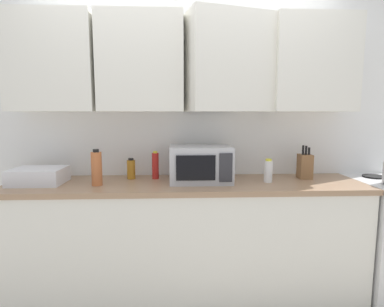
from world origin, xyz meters
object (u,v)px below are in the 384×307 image
at_px(dish_rack, 39,176).
at_px(bottle_spice_jar, 97,168).
at_px(bottle_red_sauce, 155,166).
at_px(bottle_amber_vinegar, 131,169).
at_px(microwave, 201,164).
at_px(bottle_white_jar, 268,171).
at_px(knife_block, 305,166).

bearing_deg(dish_rack, bottle_spice_jar, -9.42).
relative_size(dish_rack, bottle_spice_jar, 1.40).
bearing_deg(bottle_red_sauce, bottle_amber_vinegar, 177.26).
distance_m(microwave, dish_rack, 1.25).
xyz_separation_m(microwave, bottle_white_jar, (0.53, -0.05, -0.05)).
bearing_deg(bottle_amber_vinegar, microwave, -11.95).
bearing_deg(bottle_white_jar, bottle_red_sauce, 169.67).
distance_m(microwave, knife_block, 0.87).
height_order(knife_block, bottle_amber_vinegar, knife_block).
bearing_deg(microwave, bottle_white_jar, -5.69).
distance_m(dish_rack, bottle_spice_jar, 0.47).
bearing_deg(dish_rack, bottle_white_jar, -0.79).
height_order(knife_block, bottle_spice_jar, knife_block).
relative_size(knife_block, bottle_amber_vinegar, 1.62).
distance_m(knife_block, bottle_white_jar, 0.37).
relative_size(bottle_white_jar, bottle_amber_vinegar, 1.07).
distance_m(knife_block, bottle_red_sauce, 1.24).
xyz_separation_m(microwave, knife_block, (0.87, 0.07, -0.04)).
bearing_deg(knife_block, microwave, -175.20).
height_order(microwave, bottle_amber_vinegar, microwave).
height_order(bottle_red_sauce, bottle_spice_jar, bottle_spice_jar).
xyz_separation_m(microwave, bottle_spice_jar, (-0.78, -0.10, -0.01)).
bearing_deg(bottle_spice_jar, dish_rack, 170.58).
bearing_deg(microwave, bottle_red_sauce, 163.21).
xyz_separation_m(bottle_red_sauce, bottle_white_jar, (0.89, -0.16, -0.02)).
bearing_deg(dish_rack, knife_block, 2.74).
height_order(dish_rack, bottle_white_jar, bottle_white_jar).
distance_m(bottle_amber_vinegar, bottle_spice_jar, 0.32).
xyz_separation_m(bottle_amber_vinegar, bottle_spice_jar, (-0.22, -0.22, 0.05)).
xyz_separation_m(knife_block, bottle_spice_jar, (-1.65, -0.18, 0.03)).
height_order(knife_block, bottle_white_jar, knife_block).
relative_size(microwave, dish_rack, 1.26).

